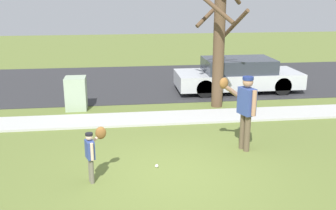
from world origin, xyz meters
name	(u,v)px	position (x,y,z in m)	size (l,w,h in m)	color
ground_plane	(155,120)	(0.00, 3.50, 0.00)	(48.00, 48.00, 0.00)	olive
sidewalk_strip	(155,118)	(0.00, 3.60, 0.03)	(36.00, 1.20, 0.06)	#B2B2AD
road_surface	(143,81)	(0.00, 8.60, 0.01)	(36.00, 6.80, 0.02)	#2D2D30
person_adult	(245,105)	(1.86, 1.05, 1.11)	(0.84, 0.60, 1.77)	brown
person_child	(93,148)	(-1.55, -0.10, 0.70)	(0.44, 0.51, 1.07)	#6B6656
baseball	(157,166)	(-0.27, 0.34, 0.04)	(0.07, 0.07, 0.07)	white
utility_cabinet	(76,93)	(-2.37, 4.94, 0.52)	(0.65, 0.67, 1.04)	#9EB293
street_tree_near	(219,39)	(2.15, 4.68, 2.18)	(1.84, 1.87, 4.04)	brown
parked_sedan_silver	(238,75)	(3.42, 6.55, 0.62)	(4.60, 1.80, 1.23)	silver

